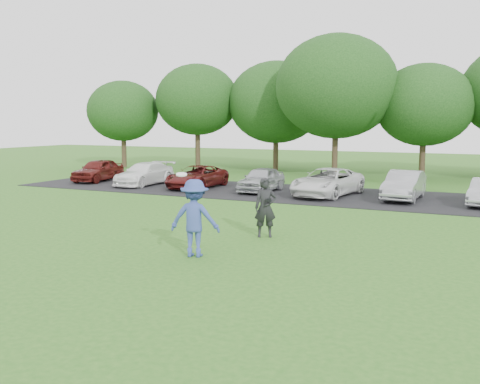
% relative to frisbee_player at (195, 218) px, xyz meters
% --- Properties ---
extents(ground, '(100.00, 100.00, 0.00)m').
position_rel_frisbee_player_xyz_m(ground, '(-0.05, -0.70, -0.98)').
color(ground, '#2A621C').
rests_on(ground, ground).
extents(parking_lot, '(32.00, 6.50, 0.03)m').
position_rel_frisbee_player_xyz_m(parking_lot, '(-0.05, 12.30, -0.96)').
color(parking_lot, black).
rests_on(parking_lot, ground).
extents(frisbee_player, '(1.40, 1.01, 2.15)m').
position_rel_frisbee_player_xyz_m(frisbee_player, '(0.00, 0.00, 0.00)').
color(frisbee_player, '#334591').
rests_on(frisbee_player, ground).
extents(camera_bystander, '(0.76, 0.66, 1.75)m').
position_rel_frisbee_player_xyz_m(camera_bystander, '(0.74, 2.86, -0.10)').
color(camera_bystander, black).
rests_on(camera_bystander, ground).
extents(parked_cars, '(28.34, 5.19, 1.26)m').
position_rel_frisbee_player_xyz_m(parked_cars, '(-0.74, 12.21, -0.35)').
color(parked_cars, '#571613').
rests_on(parked_cars, parking_lot).
extents(tree_row, '(42.39, 9.85, 8.64)m').
position_rel_frisbee_player_xyz_m(tree_row, '(1.46, 22.06, 3.93)').
color(tree_row, '#38281C').
rests_on(tree_row, ground).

